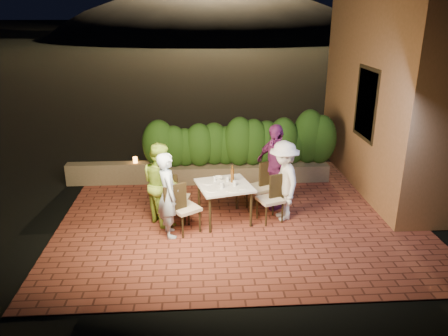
{
  "coord_description": "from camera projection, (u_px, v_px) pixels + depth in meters",
  "views": [
    {
      "loc": [
        -0.82,
        -7.5,
        3.87
      ],
      "look_at": [
        -0.33,
        0.29,
        1.05
      ],
      "focal_mm": 35.0,
      "sensor_mm": 36.0,
      "label": 1
    }
  ],
  "objects": [
    {
      "name": "parapet",
      "position": [
        114.0,
        173.0,
        10.32
      ],
      "size": [
        2.2,
        0.3,
        0.5
      ],
      "primitive_type": "cube",
      "color": "brown",
      "rests_on": "ground"
    },
    {
      "name": "hill",
      "position": [
        214.0,
        66.0,
        66.2
      ],
      "size": [
        52.0,
        40.0,
        22.0
      ],
      "primitive_type": "ellipsoid",
      "color": "black",
      "rests_on": "ground"
    },
    {
      "name": "plate_ne",
      "position": [
        241.0,
        188.0,
        8.15
      ],
      "size": [
        0.2,
        0.2,
        0.01
      ],
      "primitive_type": "cylinder",
      "color": "white",
      "rests_on": "dining_table"
    },
    {
      "name": "plate_se",
      "position": [
        233.0,
        179.0,
        8.56
      ],
      "size": [
        0.21,
        0.21,
        0.01
      ],
      "primitive_type": "cylinder",
      "color": "white",
      "rests_on": "dining_table"
    },
    {
      "name": "diner_green",
      "position": [
        161.0,
        183.0,
        8.24
      ],
      "size": [
        0.94,
        0.98,
        1.59
      ],
      "primitive_type": "imported",
      "rotation": [
        0.0,
        0.0,
        2.17
      ],
      "color": "#9CC93F",
      "rests_on": "ground"
    },
    {
      "name": "ground",
      "position": [
        242.0,
        225.0,
        8.42
      ],
      "size": [
        400.0,
        400.0,
        0.0
      ],
      "primitive_type": "plane",
      "color": "black",
      "rests_on": "ground"
    },
    {
      "name": "parapet_lamp",
      "position": [
        135.0,
        160.0,
        10.24
      ],
      "size": [
        0.1,
        0.1,
        0.14
      ],
      "primitive_type": "cylinder",
      "color": "orange",
      "rests_on": "parapet"
    },
    {
      "name": "window_frame",
      "position": [
        367.0,
        104.0,
        9.3
      ],
      "size": [
        0.06,
        1.15,
        1.55
      ],
      "primitive_type": "cube",
      "color": "black",
      "rests_on": "building_wall"
    },
    {
      "name": "chair_right_front",
      "position": [
        270.0,
        198.0,
        8.39
      ],
      "size": [
        0.56,
        0.56,
        0.94
      ],
      "primitive_type": null,
      "rotation": [
        0.0,
        0.0,
        3.49
      ],
      "color": "black",
      "rests_on": "ground"
    },
    {
      "name": "beer_bottle",
      "position": [
        232.0,
        174.0,
        8.37
      ],
      "size": [
        0.07,
        0.07,
        0.34
      ],
      "primitive_type": null,
      "color": "#55300E",
      "rests_on": "dining_table"
    },
    {
      "name": "glass_se",
      "position": [
        228.0,
        179.0,
        8.43
      ],
      "size": [
        0.06,
        0.06,
        0.11
      ],
      "primitive_type": "cylinder",
      "color": "silver",
      "rests_on": "dining_table"
    },
    {
      "name": "window_pane",
      "position": [
        367.0,
        104.0,
        9.31
      ],
      "size": [
        0.08,
        1.0,
        1.4
      ],
      "primitive_type": "cube",
      "color": "black",
      "rests_on": "building_wall"
    },
    {
      "name": "diner_purple",
      "position": [
        275.0,
        166.0,
        8.88
      ],
      "size": [
        0.91,
        1.11,
        1.77
      ],
      "primitive_type": "imported",
      "rotation": [
        0.0,
        0.0,
        -1.03
      ],
      "color": "#6B2360",
      "rests_on": "ground"
    },
    {
      "name": "plate_centre",
      "position": [
        223.0,
        185.0,
        8.29
      ],
      "size": [
        0.21,
        0.21,
        0.01
      ],
      "primitive_type": "cylinder",
      "color": "white",
      "rests_on": "dining_table"
    },
    {
      "name": "hedge",
      "position": [
        241.0,
        142.0,
        10.26
      ],
      "size": [
        4.0,
        0.7,
        1.1
      ],
      "primitive_type": null,
      "color": "#1D3E11",
      "rests_on": "planter"
    },
    {
      "name": "glass_nw",
      "position": [
        222.0,
        185.0,
        8.11
      ],
      "size": [
        0.07,
        0.07,
        0.12
      ],
      "primitive_type": "cylinder",
      "color": "silver",
      "rests_on": "dining_table"
    },
    {
      "name": "chair_left_back",
      "position": [
        177.0,
        198.0,
        8.42
      ],
      "size": [
        0.51,
        0.51,
        0.95
      ],
      "primitive_type": null,
      "rotation": [
        0.0,
        0.0,
        -0.18
      ],
      "color": "black",
      "rests_on": "ground"
    },
    {
      "name": "bowl",
      "position": [
        218.0,
        178.0,
        8.57
      ],
      "size": [
        0.23,
        0.23,
        0.05
      ],
      "primitive_type": "imported",
      "rotation": [
        0.0,
        0.0,
        0.24
      ],
      "color": "white",
      "rests_on": "dining_table"
    },
    {
      "name": "building_wall",
      "position": [
        396.0,
        76.0,
        9.65
      ],
      "size": [
        1.6,
        5.0,
        5.0
      ],
      "primitive_type": "cube",
      "color": "#A06B3F",
      "rests_on": "ground"
    },
    {
      "name": "glass_sw",
      "position": [
        215.0,
        179.0,
        8.45
      ],
      "size": [
        0.06,
        0.06,
        0.1
      ],
      "primitive_type": "cylinder",
      "color": "silver",
      "rests_on": "dining_table"
    },
    {
      "name": "diner_white",
      "position": [
        283.0,
        181.0,
        8.38
      ],
      "size": [
        0.72,
        1.09,
        1.58
      ],
      "primitive_type": "imported",
      "rotation": [
        0.0,
        0.0,
        -1.43
      ],
      "color": "white",
      "rests_on": "ground"
    },
    {
      "name": "plate_front",
      "position": [
        233.0,
        190.0,
        8.05
      ],
      "size": [
        0.23,
        0.23,
        0.01
      ],
      "primitive_type": "cylinder",
      "color": "white",
      "rests_on": "dining_table"
    },
    {
      "name": "glass_ne",
      "position": [
        235.0,
        183.0,
        8.23
      ],
      "size": [
        0.06,
        0.06,
        0.11
      ],
      "primitive_type": "cylinder",
      "color": "silver",
      "rests_on": "dining_table"
    },
    {
      "name": "diner_blue",
      "position": [
        168.0,
        195.0,
        7.74
      ],
      "size": [
        0.51,
        0.65,
        1.58
      ],
      "primitive_type": "imported",
      "rotation": [
        0.0,
        0.0,
        1.83
      ],
      "color": "silver",
      "rests_on": "ground"
    },
    {
      "name": "chair_right_back",
      "position": [
        260.0,
        186.0,
        8.86
      ],
      "size": [
        0.63,
        0.63,
        1.01
      ],
      "primitive_type": null,
      "rotation": [
        0.0,
        0.0,
        3.6
      ],
      "color": "black",
      "rests_on": "ground"
    },
    {
      "name": "plate_sw",
      "position": [
        208.0,
        183.0,
        8.39
      ],
      "size": [
        0.23,
        0.23,
        0.01
      ],
      "primitive_type": "cylinder",
      "color": "white",
      "rests_on": "dining_table"
    },
    {
      "name": "planter",
      "position": [
        240.0,
        172.0,
        10.51
      ],
      "size": [
        4.2,
        0.55,
        0.4
      ],
      "primitive_type": "cube",
      "color": "brown",
      "rests_on": "ground"
    },
    {
      "name": "dining_table",
      "position": [
        224.0,
        203.0,
        8.44
      ],
      "size": [
        1.17,
        1.17,
        0.75
      ],
      "primitive_type": null,
      "rotation": [
        0.0,
        0.0,
        0.24
      ],
      "color": "white",
      "rests_on": "ground"
    },
    {
      "name": "chair_left_front",
      "position": [
        185.0,
        207.0,
        7.97
      ],
      "size": [
        0.63,
        0.63,
        0.98
      ],
      "primitive_type": null,
      "rotation": [
        0.0,
        0.0,
        0.59
      ],
      "color": "black",
      "rests_on": "ground"
    },
    {
      "name": "plate_nw",
      "position": [
        212.0,
        190.0,
        8.05
      ],
      "size": [
        0.23,
        0.23,
        0.01
      ],
      "primitive_type": "cylinder",
      "color": "white",
      "rests_on": "dining_table"
    },
    {
      "name": "terrace_floor",
      "position": [
        239.0,
        216.0,
        8.9
      ],
      "size": [
        7.0,
        6.0,
        0.15
      ],
      "primitive_type": "cube",
      "color": "brown",
      "rests_on": "ground"
    }
  ]
}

